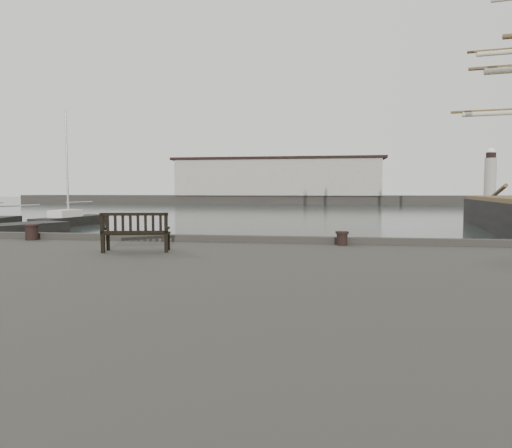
% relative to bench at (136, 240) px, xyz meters
% --- Properties ---
extents(ground, '(400.00, 400.00, 0.00)m').
position_rel_bench_xyz_m(ground, '(1.42, 2.49, -1.85)').
color(ground, black).
rests_on(ground, ground).
extents(breakwater, '(140.00, 9.50, 12.20)m').
position_rel_bench_xyz_m(breakwater, '(-3.14, 94.49, 2.45)').
color(breakwater, '#383530').
rests_on(breakwater, ground).
extents(bench, '(1.64, 0.85, 0.90)m').
position_rel_bench_xyz_m(bench, '(0.00, 0.00, 0.00)').
color(bench, black).
rests_on(bench, quay).
extents(bollard_left, '(0.47, 0.47, 0.46)m').
position_rel_bench_xyz_m(bollard_left, '(-4.09, 1.99, -0.06)').
color(bollard_left, black).
rests_on(bollard_left, quay).
extents(bollard_right, '(0.36, 0.36, 0.37)m').
position_rel_bench_xyz_m(bollard_right, '(4.87, 1.99, -0.10)').
color(bollard_right, black).
rests_on(bollard_right, quay).
extents(yacht_d, '(2.90, 8.25, 10.39)m').
position_rel_bench_xyz_m(yacht_d, '(-17.25, 26.27, -1.61)').
color(yacht_d, black).
rests_on(yacht_d, ground).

